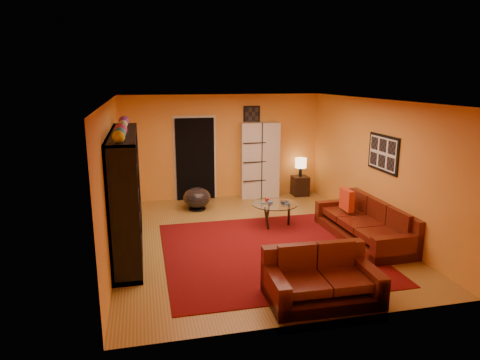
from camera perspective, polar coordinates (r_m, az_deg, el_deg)
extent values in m
plane|color=olive|center=(8.28, 1.60, -7.72)|extent=(6.00, 6.00, 0.00)
plane|color=white|center=(7.73, 1.73, 10.57)|extent=(6.00, 6.00, 0.00)
plane|color=orange|center=(10.78, -2.36, 4.44)|extent=(6.00, 0.00, 6.00)
plane|color=orange|center=(5.16, 10.12, -5.88)|extent=(6.00, 0.00, 6.00)
plane|color=orange|center=(7.67, -16.71, 0.17)|extent=(0.00, 6.00, 6.00)
plane|color=orange|center=(8.86, 17.53, 1.84)|extent=(0.00, 6.00, 6.00)
cube|color=#50090B|center=(7.67, 3.66, -9.44)|extent=(3.60, 3.60, 0.01)
cube|color=black|center=(10.68, -6.00, 2.77)|extent=(0.95, 0.10, 2.04)
cube|color=black|center=(8.54, 18.56, 3.40)|extent=(0.03, 1.00, 0.70)
cube|color=black|center=(10.83, 1.57, 8.49)|extent=(0.42, 0.03, 0.52)
cube|color=black|center=(7.72, -14.92, -1.55)|extent=(0.45, 3.00, 2.10)
imported|color=black|center=(7.66, -14.53, -2.21)|extent=(0.89, 0.12, 0.52)
cube|color=#471109|center=(8.49, 16.16, -6.56)|extent=(1.02, 2.36, 0.32)
cube|color=#471109|center=(8.61, 18.50, -4.59)|extent=(0.25, 2.34, 0.85)
cube|color=#471109|center=(7.60, 20.38, -8.07)|extent=(0.96, 0.21, 0.62)
cube|color=#471109|center=(9.33, 12.87, -3.57)|extent=(0.96, 0.21, 0.62)
cube|color=#471109|center=(7.85, 18.49, -5.99)|extent=(0.75, 0.66, 0.12)
cube|color=#471109|center=(8.37, 16.06, -4.60)|extent=(0.75, 0.66, 0.12)
cube|color=#471109|center=(8.91, 13.93, -3.36)|extent=(0.75, 0.66, 0.12)
cube|color=#471109|center=(6.16, 10.86, -14.14)|extent=(1.53, 0.95, 0.32)
cube|color=#471109|center=(6.35, 9.72, -10.57)|extent=(1.52, 0.22, 0.85)
cube|color=#471109|center=(6.36, 16.61, -12.06)|extent=(0.20, 0.91, 0.62)
cube|color=#471109|center=(5.89, 4.74, -13.66)|extent=(0.20, 0.91, 0.62)
cube|color=#471109|center=(6.10, 13.69, -11.34)|extent=(0.57, 0.70, 0.12)
cube|color=#471109|center=(5.89, 8.49, -12.01)|extent=(0.57, 0.70, 0.12)
cube|color=red|center=(8.77, 14.04, -2.56)|extent=(0.12, 0.42, 0.42)
cylinder|color=silver|center=(8.81, 4.65, -3.19)|extent=(0.94, 0.94, 0.02)
cylinder|color=black|center=(8.87, 6.51, -4.71)|extent=(0.05, 0.05, 0.45)
cylinder|color=black|center=(9.13, 3.80, -4.12)|extent=(0.05, 0.05, 0.45)
cylinder|color=black|center=(8.65, 3.56, -5.13)|extent=(0.05, 0.05, 0.45)
cube|color=silver|center=(10.85, 2.63, 2.65)|extent=(0.99, 0.51, 1.91)
cylinder|color=black|center=(10.03, -5.73, -3.83)|extent=(0.44, 0.44, 0.03)
cylinder|color=black|center=(10.00, -5.74, -3.39)|extent=(0.06, 0.06, 0.15)
ellipsoid|color=#3E3637|center=(9.95, -5.76, -2.35)|extent=(0.64, 0.64, 0.48)
cube|color=black|center=(11.25, 8.01, -0.76)|extent=(0.41, 0.41, 0.50)
cylinder|color=black|center=(11.16, 8.07, 1.06)|extent=(0.08, 0.08, 0.23)
cylinder|color=#FFC88C|center=(11.11, 8.11, 2.27)|extent=(0.29, 0.29, 0.25)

